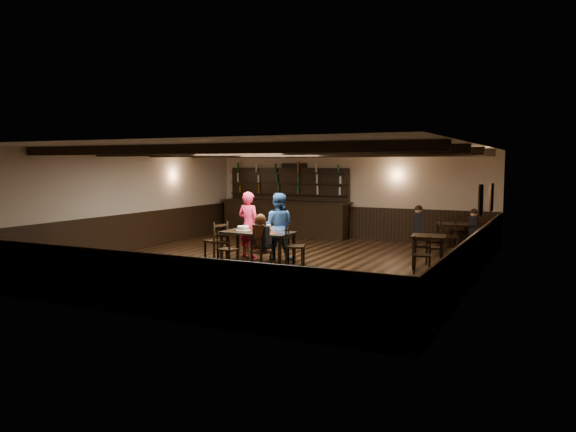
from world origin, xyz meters
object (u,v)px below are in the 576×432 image
at_px(dining_table, 258,235).
at_px(chair_near_right, 259,250).
at_px(chair_near_left, 226,247).
at_px(woman_pink, 249,225).
at_px(cake, 243,228).
at_px(bar_counter, 286,213).
at_px(man_blue, 278,227).

relative_size(dining_table, chair_near_right, 2.17).
xyz_separation_m(chair_near_left, woman_pink, (-0.25, 1.46, 0.34)).
height_order(chair_near_right, cake, cake).
relative_size(dining_table, woman_pink, 1.02).
xyz_separation_m(chair_near_right, cake, (-0.86, 0.78, 0.35)).
distance_m(chair_near_right, cake, 1.21).
height_order(dining_table, chair_near_right, chair_near_right).
bearing_deg(chair_near_left, cake, 95.24).
xyz_separation_m(chair_near_right, bar_counter, (-2.11, 5.57, 0.27)).
xyz_separation_m(chair_near_right, woman_pink, (-1.03, 1.34, 0.37)).
height_order(woman_pink, man_blue, woman_pink).
relative_size(man_blue, cake, 4.74).
bearing_deg(chair_near_right, man_blue, 99.18).
xyz_separation_m(dining_table, bar_counter, (-1.69, 4.88, 0.05)).
bearing_deg(man_blue, chair_near_left, 54.05).
bearing_deg(chair_near_right, dining_table, 121.21).
relative_size(dining_table, chair_near_left, 2.04).
bearing_deg(woman_pink, bar_counter, -70.37).
relative_size(woman_pink, cake, 4.78).
height_order(chair_near_left, man_blue, man_blue).
xyz_separation_m(chair_near_left, cake, (-0.08, 0.90, 0.32)).
bearing_deg(cake, chair_near_right, -42.23).
height_order(chair_near_right, woman_pink, woman_pink).
bearing_deg(man_blue, cake, 25.72).
distance_m(dining_table, woman_pink, 0.90).
bearing_deg(chair_near_right, cake, 137.77).
relative_size(woman_pink, bar_counter, 0.37).
xyz_separation_m(chair_near_left, chair_near_right, (0.78, 0.12, -0.03)).
bearing_deg(cake, chair_near_left, -84.76).
bearing_deg(cake, man_blue, 40.45).
bearing_deg(bar_counter, cake, -75.42).
bearing_deg(man_blue, dining_table, 58.01).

